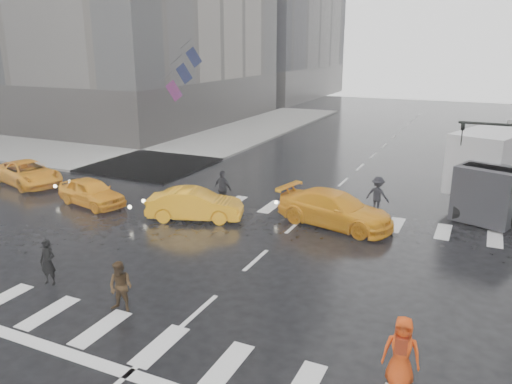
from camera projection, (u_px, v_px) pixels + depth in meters
The scene contains 15 objects.
ground at pixel (256, 260), 18.39m from camera, with size 120.00×120.00×0.00m, color black.
sidewalk_nw at pixel (132, 139), 41.47m from camera, with size 35.00×35.00×0.15m, color gray.
road_markings at pixel (256, 260), 18.39m from camera, with size 18.00×48.00×0.01m, color silver, non-canonical shape.
planter_west at pixel (474, 199), 22.41m from camera, with size 1.10×1.10×1.80m.
flag_cluster at pixel (181, 71), 38.96m from camera, with size 2.87×3.06×4.69m.
pedestrian_black at pixel (45, 238), 16.12m from camera, with size 1.10×1.12×2.43m.
pedestrian_brown at pixel (121, 287), 14.70m from camera, with size 0.76×0.59×1.57m, color #3F2B16.
pedestrian_orange at pixel (401, 352), 11.42m from camera, with size 0.90×0.63×1.75m.
pedestrian_far_a at pixel (223, 189), 24.23m from camera, with size 1.05×0.64×1.80m, color black.
pedestrian_far_b at pixel (378, 195), 23.38m from camera, with size 1.12×0.62×1.74m, color black.
taxi_front at pixel (91, 192), 24.49m from camera, with size 1.58×3.93×1.34m, color #FFA20D.
taxi_mid at pixel (195, 204), 22.50m from camera, with size 1.49×4.28×1.41m, color #FFA20D.
taxi_rear at pixel (335, 209), 21.73m from camera, with size 2.11×4.59×1.51m, color #FFA20D.
taxi_far at pixel (28, 173), 28.09m from camera, with size 2.23×4.28×1.34m, color #FFA20D.
box_truck at pixel (489, 169), 23.84m from camera, with size 2.56×6.81×3.62m.
Camera 1 is at (7.14, -15.33, 7.65)m, focal length 35.00 mm.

